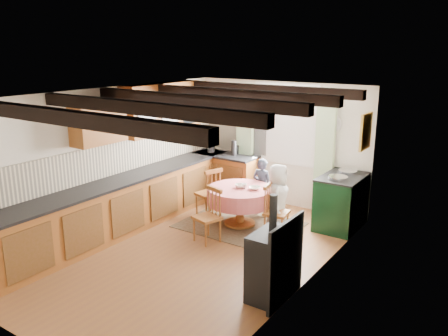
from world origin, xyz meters
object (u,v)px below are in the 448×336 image
Objects in this scene: chair_near at (207,216)px; chair_right at (277,211)px; chair_left at (208,192)px; aga_range at (341,201)px; cast_iron_stove at (272,247)px; child_far at (262,187)px; cup at (244,186)px; dining_table at (240,207)px; child_right at (278,199)px.

chair_near is 1.15m from chair_right.
chair_left reaches higher than chair_near.
chair_right is 1.23m from aga_range.
cast_iron_stove reaches higher than child_far.
child_far is at bearing 90.62° from cup.
child_far is at bearing -169.17° from aga_range.
dining_table is at bearing -147.89° from aga_range.
cup is at bearing 17.17° from dining_table.
cup is at bearing 97.19° from chair_near.
child_right is at bearing 109.36° from chair_left.
cast_iron_stove reaches higher than child_right.
cast_iron_stove reaches higher than aga_range.
child_far is (0.79, 0.58, 0.08)m from chair_left.
chair_near is 9.96× the size of cup.
chair_right is 1.90m from cast_iron_stove.
chair_left is 0.78× the size of child_right.
dining_table is 0.72m from child_right.
child_right is (-0.91, 1.88, -0.08)m from cast_iron_stove.
chair_left is at bearing 71.98° from child_right.
chair_near is 1.54m from child_far.
child_far is (-1.41, -0.27, 0.07)m from aga_range.
chair_near is at bearing -98.76° from cup.
child_right reaches higher than chair_right.
child_far is 0.66m from cup.
aga_range is (0.72, 1.00, 0.02)m from chair_right.
cast_iron_stove is at bearing 124.03° from child_far.
chair_right reaches higher than chair_near.
child_right is at bearing 139.96° from child_far.
chair_near is (-0.07, -0.88, 0.10)m from dining_table.
cast_iron_stove reaches higher than dining_table.
child_far reaches higher than chair_left.
chair_left is at bearing 38.40° from child_far.
chair_left is 1.40m from child_right.
cup is at bearing 92.65° from child_far.
cup is at bearing 73.02° from chair_right.
aga_range is 0.76× the size of cast_iron_stove.
chair_left is 0.91× the size of aga_range.
dining_table is 0.96× the size of child_right.
dining_table is 12.79× the size of cup.
aga_range is 1.15m from child_right.
chair_right is at bearing 116.02° from cast_iron_stove.
chair_right is at bearing 102.19° from chair_left.
aga_range reaches higher than chair_right.
aga_range is 1.68m from cup.
chair_left reaches higher than chair_right.
chair_near is at bearing 123.69° from child_right.
chair_near reaches higher than cup.
chair_right is 1.01m from child_far.
child_far reaches higher than aga_range.
chair_near is 0.81× the size of child_far.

